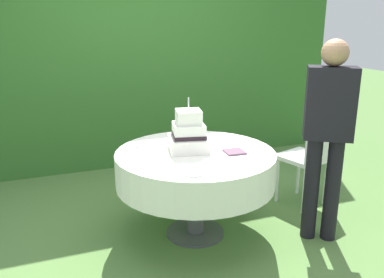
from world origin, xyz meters
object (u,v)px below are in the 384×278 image
(napkin_stack, at_px, (234,152))
(standing_person, at_px, (328,129))
(wedding_cake, at_px, (189,134))
(serving_plate_left, at_px, (194,173))
(garden_chair, at_px, (311,153))
(cake_table, at_px, (195,168))
(serving_plate_far, at_px, (200,136))
(serving_plate_near, at_px, (142,145))

(napkin_stack, distance_m, standing_person, 0.73)
(wedding_cake, height_order, serving_plate_left, wedding_cake)
(napkin_stack, bearing_deg, serving_plate_left, -146.52)
(serving_plate_left, relative_size, standing_person, 0.09)
(garden_chair, xyz_separation_m, standing_person, (-0.27, -0.52, 0.39))
(cake_table, bearing_deg, serving_plate_left, -113.15)
(napkin_stack, bearing_deg, serving_plate_far, 98.54)
(serving_plate_left, bearing_deg, garden_chair, 21.39)
(garden_chair, bearing_deg, serving_plate_left, -158.61)
(serving_plate_far, relative_size, serving_plate_left, 0.81)
(standing_person, bearing_deg, serving_plate_near, 150.29)
(cake_table, relative_size, serving_plate_left, 8.60)
(serving_plate_near, xyz_separation_m, serving_plate_left, (0.17, -0.75, 0.00))
(cake_table, distance_m, wedding_cake, 0.28)
(serving_plate_far, bearing_deg, wedding_cake, -124.16)
(standing_person, bearing_deg, serving_plate_left, -179.07)
(napkin_stack, bearing_deg, serving_plate_near, 145.36)
(napkin_stack, distance_m, garden_chair, 0.96)
(serving_plate_far, distance_m, serving_plate_left, 0.92)
(cake_table, distance_m, garden_chair, 1.20)
(cake_table, bearing_deg, garden_chair, 4.93)
(wedding_cake, distance_m, serving_plate_far, 0.43)
(wedding_cake, xyz_separation_m, garden_chair, (1.22, 0.04, -0.31))
(standing_person, bearing_deg, napkin_stack, 155.68)
(wedding_cake, height_order, garden_chair, wedding_cake)
(serving_plate_left, height_order, standing_person, standing_person)
(serving_plate_left, bearing_deg, napkin_stack, 33.48)
(cake_table, height_order, garden_chair, garden_chair)
(serving_plate_near, bearing_deg, wedding_cake, -37.16)
(serving_plate_left, height_order, napkin_stack, napkin_stack)
(serving_plate_near, xyz_separation_m, napkin_stack, (0.63, -0.44, 0.00))
(cake_table, xyz_separation_m, garden_chair, (1.19, 0.10, -0.05))
(wedding_cake, bearing_deg, napkin_stack, -31.82)
(garden_chair, bearing_deg, napkin_stack, -165.73)
(garden_chair, height_order, standing_person, standing_person)
(standing_person, bearing_deg, serving_plate_far, 131.37)
(serving_plate_near, relative_size, serving_plate_left, 0.99)
(wedding_cake, distance_m, napkin_stack, 0.38)
(napkin_stack, bearing_deg, cake_table, 155.09)
(serving_plate_far, xyz_separation_m, standing_person, (0.72, -0.82, 0.20))
(serving_plate_left, xyz_separation_m, napkin_stack, (0.47, 0.31, 0.00))
(serving_plate_near, height_order, standing_person, standing_person)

